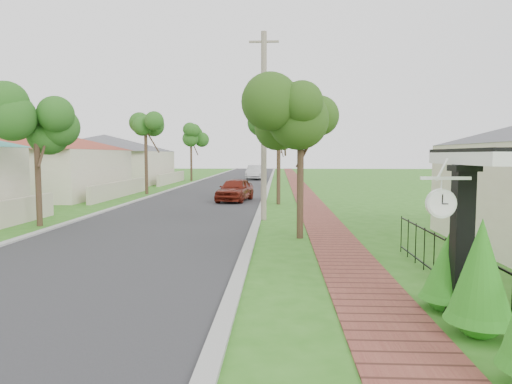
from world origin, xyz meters
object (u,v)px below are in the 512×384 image
(near_tree, at_px, (301,113))
(utility_pole, at_px, (264,126))
(porch_post, at_px, (461,249))
(parked_car_red, at_px, (235,190))
(station_clock, at_px, (441,201))
(parked_car_white, at_px, (256,172))

(near_tree, relative_size, utility_pole, 0.66)
(porch_post, xyz_separation_m, near_tree, (-2.35, 6.94, 2.87))
(parked_car_red, bearing_deg, near_tree, -64.79)
(utility_pole, relative_size, station_clock, 9.86)
(parked_car_red, bearing_deg, station_clock, -65.31)
(parked_car_white, distance_m, near_tree, 34.99)
(parked_car_red, distance_m, parked_car_white, 23.17)
(near_tree, bearing_deg, station_clock, -75.82)
(parked_car_red, xyz_separation_m, station_clock, (5.05, -18.86, 1.29))
(utility_pole, bearing_deg, station_clock, -74.53)
(porch_post, bearing_deg, near_tree, 108.71)
(station_clock, bearing_deg, porch_post, 38.91)
(parked_car_red, bearing_deg, parked_car_white, 99.69)
(porch_post, bearing_deg, utility_pole, 108.36)
(parked_car_red, relative_size, station_clock, 5.07)
(near_tree, xyz_separation_m, utility_pole, (-1.30, 4.06, -0.14))
(parked_car_red, bearing_deg, utility_pole, -66.02)
(parked_car_white, height_order, near_tree, near_tree)
(near_tree, bearing_deg, parked_car_white, 95.27)
(parked_car_red, relative_size, parked_car_white, 0.82)
(parked_car_red, distance_m, near_tree, 12.41)
(utility_pole, bearing_deg, parked_car_red, 104.29)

